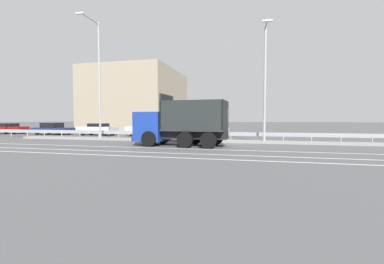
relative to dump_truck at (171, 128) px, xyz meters
name	(u,v)px	position (x,y,z in m)	size (l,w,h in m)	color
ground_plane	(227,144)	(3.78, 1.65, -1.25)	(320.00, 320.00, 0.00)	#565659
lane_strip_0	(174,148)	(0.77, -1.83, -1.25)	(71.45, 0.16, 0.01)	silver
lane_strip_1	(162,153)	(0.77, -4.01, -1.25)	(71.45, 0.16, 0.01)	silver
lane_strip_2	(151,157)	(0.77, -5.54, -1.25)	(71.45, 0.16, 0.01)	silver
median_island	(230,141)	(3.78, 3.28, -1.16)	(39.30, 1.10, 0.18)	gray
median_guardrail	(231,135)	(3.78, 4.35, -0.68)	(71.45, 0.09, 0.78)	#9EA0A5
dump_truck	(171,128)	(0.00, 0.00, 0.00)	(6.51, 2.98, 3.57)	#19389E
median_road_sign	(222,124)	(3.19, 3.28, 0.18)	(0.84, 0.16, 2.64)	white
street_lamp_1	(98,75)	(-7.85, 3.08, 4.52)	(0.71, 2.80, 10.42)	#ADADB2
street_lamp_2	(265,79)	(6.43, 3.06, 3.63)	(0.71, 1.86, 8.88)	#ADADB2
parked_car_0	(9,128)	(-24.72, 8.93, -0.56)	(4.50, 1.92, 1.34)	maroon
parked_car_1	(53,129)	(-18.10, 8.93, -0.54)	(4.77, 2.10, 1.44)	navy
parked_car_2	(98,129)	(-11.95, 8.93, -0.53)	(4.66, 1.91, 1.38)	silver
parked_car_3	(149,129)	(-5.55, 8.92, -0.47)	(4.96, 2.19, 1.56)	silver
parked_car_4	(205,130)	(0.77, 8.65, -0.55)	(4.90, 2.01, 1.37)	silver
background_building_0	(138,101)	(-14.36, 24.57, 3.87)	(13.74, 15.95, 10.24)	tan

